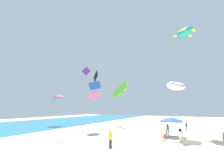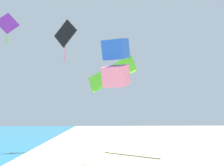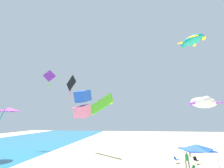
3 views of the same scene
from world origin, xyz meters
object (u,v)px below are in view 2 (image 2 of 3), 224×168
kite_diamond_black (65,35)px  kite_parafoil_lime (111,75)px  kite_diamond_purple (8,25)px  kite_box_blue (116,62)px

kite_diamond_black → kite_parafoil_lime: bearing=-117.5°
kite_diamond_black → kite_diamond_purple: kite_diamond_purple is taller
kite_diamond_purple → kite_diamond_black: bearing=-56.8°
kite_parafoil_lime → kite_box_blue: bearing=125.3°
kite_parafoil_lime → kite_box_blue: 9.98m
kite_diamond_black → kite_box_blue: 8.96m
kite_box_blue → kite_diamond_purple: kite_diamond_purple is taller
kite_diamond_black → kite_diamond_purple: bearing=-14.1°
kite_parafoil_lime → kite_box_blue: size_ratio=1.48×
kite_parafoil_lime → kite_diamond_purple: 14.75m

